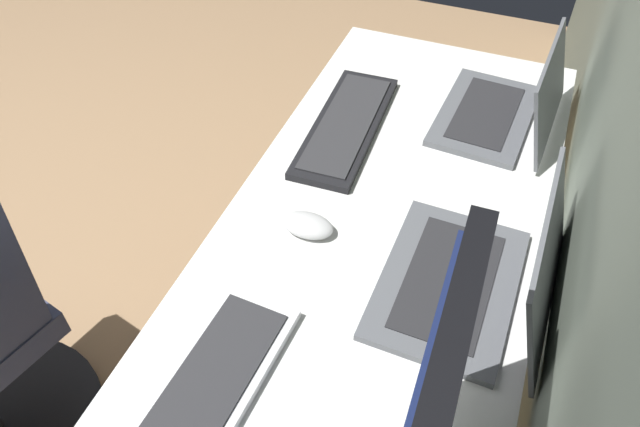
{
  "coord_description": "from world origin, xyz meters",
  "views": [
    {
      "loc": [
        0.6,
        1.76,
        1.61
      ],
      "look_at": [
        0.01,
        1.53,
        0.95
      ],
      "focal_mm": 33.99,
      "sensor_mm": 36.0,
      "label": 1
    }
  ],
  "objects_px": {
    "keyboard_main": "(346,125)",
    "mouse_main": "(308,225)",
    "laptop_leftmost": "(510,106)",
    "laptop_left": "(485,277)",
    "keyboard_spare": "(200,402)"
  },
  "relations": [
    {
      "from": "laptop_left",
      "to": "keyboard_main",
      "type": "xyz_separation_m",
      "value": [
        -0.37,
        -0.38,
        -0.04
      ]
    },
    {
      "from": "mouse_main",
      "to": "laptop_left",
      "type": "bearing_deg",
      "value": 84.39
    },
    {
      "from": "keyboard_main",
      "to": "keyboard_spare",
      "type": "bearing_deg",
      "value": 1.64
    },
    {
      "from": "keyboard_spare",
      "to": "mouse_main",
      "type": "xyz_separation_m",
      "value": [
        -0.4,
        0.02,
        0.01
      ]
    },
    {
      "from": "laptop_leftmost",
      "to": "mouse_main",
      "type": "relative_size",
      "value": 3.28
    },
    {
      "from": "laptop_left",
      "to": "keyboard_main",
      "type": "height_order",
      "value": "laptop_left"
    },
    {
      "from": "laptop_left",
      "to": "laptop_leftmost",
      "type": "bearing_deg",
      "value": -175.79
    },
    {
      "from": "keyboard_spare",
      "to": "laptop_leftmost",
      "type": "bearing_deg",
      "value": 159.99
    },
    {
      "from": "laptop_left",
      "to": "keyboard_main",
      "type": "relative_size",
      "value": 0.83
    },
    {
      "from": "laptop_left",
      "to": "keyboard_spare",
      "type": "distance_m",
      "value": 0.51
    },
    {
      "from": "keyboard_main",
      "to": "mouse_main",
      "type": "bearing_deg",
      "value": 6.52
    },
    {
      "from": "laptop_leftmost",
      "to": "mouse_main",
      "type": "xyz_separation_m",
      "value": [
        0.49,
        -0.31,
        -0.03
      ]
    },
    {
      "from": "laptop_left",
      "to": "keyboard_main",
      "type": "bearing_deg",
      "value": -133.75
    },
    {
      "from": "laptop_leftmost",
      "to": "mouse_main",
      "type": "distance_m",
      "value": 0.58
    },
    {
      "from": "keyboard_main",
      "to": "laptop_left",
      "type": "bearing_deg",
      "value": 46.25
    }
  ]
}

